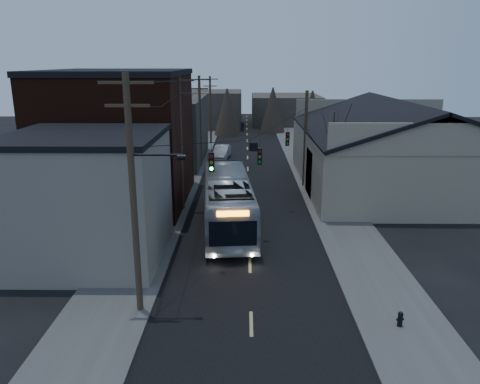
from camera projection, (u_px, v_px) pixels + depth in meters
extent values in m
plane|color=black|center=(252.00, 352.00, 18.20)|extent=(160.00, 160.00, 0.00)
cube|color=black|center=(248.00, 173.00, 47.08)|extent=(9.00, 110.00, 0.02)
cube|color=#474744|center=(184.00, 173.00, 47.13)|extent=(4.00, 110.00, 0.12)
cube|color=#474744|center=(312.00, 173.00, 46.99)|extent=(4.00, 110.00, 0.12)
cube|color=slate|center=(89.00, 199.00, 26.01)|extent=(8.00, 8.00, 7.00)
cube|color=black|center=(120.00, 140.00, 36.21)|extent=(10.00, 12.00, 10.00)
cube|color=#35302A|center=(163.00, 130.00, 52.01)|extent=(9.00, 14.00, 7.00)
cube|color=gray|center=(395.00, 159.00, 41.45)|extent=(16.00, 20.00, 5.00)
cube|color=black|center=(352.00, 116.00, 40.47)|extent=(8.16, 20.60, 2.86)
cube|color=black|center=(445.00, 116.00, 40.38)|extent=(8.16, 20.60, 2.86)
cube|color=#35302A|center=(212.00, 109.00, 80.03)|extent=(10.00, 12.00, 6.00)
cube|color=#35302A|center=(285.00, 109.00, 84.84)|extent=(12.00, 14.00, 5.00)
cone|color=black|center=(332.00, 158.00, 36.41)|extent=(0.40, 0.40, 7.20)
cylinder|color=#382B1E|center=(133.00, 200.00, 19.72)|extent=(0.28, 0.28, 10.50)
cube|color=#382B1E|center=(126.00, 83.00, 18.41)|extent=(2.20, 0.12, 0.12)
cylinder|color=#382B1E|center=(181.00, 145.00, 34.23)|extent=(0.28, 0.28, 10.00)
cube|color=#382B1E|center=(179.00, 80.00, 32.99)|extent=(2.20, 0.12, 0.12)
cylinder|color=#382B1E|center=(200.00, 122.00, 48.74)|extent=(0.28, 0.28, 9.50)
cube|color=#382B1E|center=(199.00, 80.00, 47.56)|extent=(2.20, 0.12, 0.12)
cylinder|color=#382B1E|center=(210.00, 110.00, 63.25)|extent=(0.28, 0.28, 9.00)
cube|color=#382B1E|center=(210.00, 79.00, 62.14)|extent=(2.20, 0.12, 0.12)
cylinder|color=#382B1E|center=(305.00, 140.00, 41.06)|extent=(0.28, 0.28, 8.50)
cube|color=black|center=(212.00, 162.00, 23.83)|extent=(0.28, 0.20, 1.00)
cube|color=black|center=(260.00, 156.00, 28.30)|extent=(0.28, 0.20, 1.00)
cube|color=black|center=(287.00, 139.00, 34.02)|extent=(0.28, 0.20, 1.00)
imported|color=#A2A9AE|center=(227.00, 201.00, 31.57)|extent=(4.11, 13.20, 3.62)
imported|color=#A8ABB0|center=(222.00, 152.00, 54.29)|extent=(2.06, 4.72, 1.51)
cylinder|color=black|center=(400.00, 320.00, 19.69)|extent=(0.21, 0.21, 0.53)
sphere|color=black|center=(401.00, 314.00, 19.61)|extent=(0.23, 0.23, 0.23)
cylinder|color=black|center=(400.00, 319.00, 19.68)|extent=(0.32, 0.14, 0.11)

